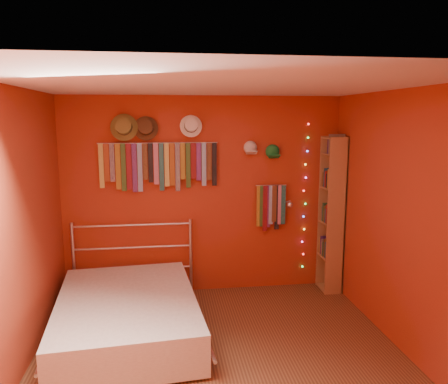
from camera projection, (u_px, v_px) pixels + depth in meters
name	position (u px, v px, depth m)	size (l,w,h in m)	color
ground	(222.00, 362.00, 4.04)	(3.50, 3.50, 0.00)	#542F1D
back_wall	(204.00, 196.00, 5.54)	(3.50, 0.02, 2.50)	maroon
right_wall	(408.00, 224.00, 4.06)	(0.02, 3.50, 2.50)	maroon
left_wall	(11.00, 238.00, 3.59)	(0.02, 3.50, 2.50)	maroon
ceiling	(222.00, 85.00, 3.62)	(3.50, 3.50, 0.02)	white
tie_rack	(158.00, 164.00, 5.33)	(1.45, 0.03, 0.60)	silver
small_tie_rack	(271.00, 205.00, 5.61)	(0.40, 0.03, 0.60)	silver
fedora_olive	(124.00, 127.00, 5.16)	(0.33, 0.18, 0.32)	olive
fedora_brown	(146.00, 128.00, 5.20)	(0.29, 0.16, 0.29)	#4B311A
fedora_white	(191.00, 126.00, 5.27)	(0.27, 0.15, 0.27)	white
cap_white	(250.00, 148.00, 5.46)	(0.17, 0.22, 0.17)	silver
cap_green	(273.00, 152.00, 5.51)	(0.18, 0.22, 0.18)	#1C7F33
fairy_lights	(305.00, 197.00, 5.68)	(0.06, 0.02, 1.91)	#FF3333
reading_lamp	(289.00, 204.00, 5.45)	(0.08, 0.32, 0.09)	silver
bookshelf	(334.00, 214.00, 5.58)	(0.25, 0.34, 2.00)	#A27149
bed	(127.00, 315.00, 4.49)	(1.63, 2.07, 0.97)	silver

